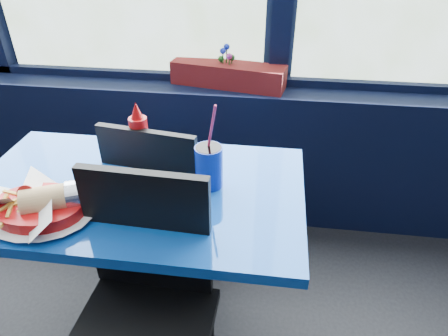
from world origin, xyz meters
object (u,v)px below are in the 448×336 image
Objects in this scene: near_table at (141,225)px; planter_box at (228,75)px; chair_near_back at (158,196)px; flower_vase at (226,74)px; ketchup_bottle at (140,137)px; chair_near_front at (144,298)px; soda_cup at (209,166)px; food_basket at (41,206)px.

planter_box is at bearing 75.91° from near_table.
chair_near_back is 0.76m from flower_vase.
flower_vase is (0.22, 0.64, 0.34)m from chair_near_back.
flower_vase is at bearing 72.07° from ketchup_bottle.
chair_near_front is at bearing 109.46° from chair_near_back.
near_table is 5.54× the size of flower_vase.
chair_near_back is 0.45m from soda_cup.
food_basket is at bearing -121.84° from ketchup_bottle.
flower_vase reaches higher than ketchup_bottle.
near_table is at bearing -103.52° from flower_vase.
chair_near_front reaches higher than near_table.
chair_near_back is (-0.11, 0.56, -0.02)m from chair_near_front.
soda_cup is (0.04, -0.84, -0.03)m from planter_box.
chair_near_front is at bearing -16.61° from food_basket.
soda_cup is at bearing 28.01° from food_basket.
soda_cup is (0.26, 0.05, 0.26)m from near_table.
flower_vase reaches higher than food_basket.
flower_vase is 1.18m from food_basket.
chair_near_back is at bearing 103.44° from chair_near_front.
near_table is 4.66× the size of ketchup_bottle.
food_basket is at bearing -112.86° from flower_vase.
chair_near_back is 4.22× the size of flower_vase.
ketchup_bottle reaches higher than chair_near_front.
ketchup_bottle is at bearing 60.20° from food_basket.
flower_vase reaches higher than chair_near_front.
near_table is at bearing -169.21° from soda_cup.
ketchup_bottle is (-0.02, 0.16, 0.30)m from near_table.
soda_cup reaches higher than planter_box.
ketchup_bottle is (-0.23, -0.72, -0.00)m from flower_vase.
chair_near_back is 2.77× the size of soda_cup.
chair_near_back is at bearing 144.05° from soda_cup.
chair_near_back is 1.53× the size of planter_box.
planter_box is at bearing 20.38° from flower_vase.
food_basket is at bearing 163.56° from chair_near_front.
near_table is at bearing 99.16° from chair_near_back.
planter_box is 0.01m from flower_vase.
ketchup_bottle reaches higher than near_table.
soda_cup reaches higher than near_table.
food_basket is (-0.24, -0.20, 0.22)m from near_table.
planter_box is at bearing 68.78° from food_basket.
chair_near_back is 0.35m from ketchup_bottle.
near_table is 0.96m from flower_vase.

